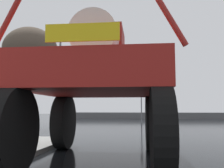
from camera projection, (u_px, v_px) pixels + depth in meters
ground_plane at (135, 131)px, 16.43m from camera, size 120.00×120.00×0.00m
oversize_sprayer at (99, 85)px, 7.07m from camera, size 4.12×5.60×4.22m
sedan_ahead at (163, 118)px, 19.17m from camera, size 2.01×4.16×1.52m
traffic_signal_near_left at (30, 79)px, 11.37m from camera, size 0.24×0.54×3.68m
traffic_signal_far_left at (141, 94)px, 25.80m from camera, size 0.24×0.55×4.02m
streetlight_far_left at (62, 71)px, 22.26m from camera, size 2.25×0.24×8.32m
bare_tree_left at (31, 51)px, 20.20m from camera, size 4.25×4.25×7.83m
roadside_barrier at (141, 116)px, 37.05m from camera, size 24.43×0.24×0.90m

